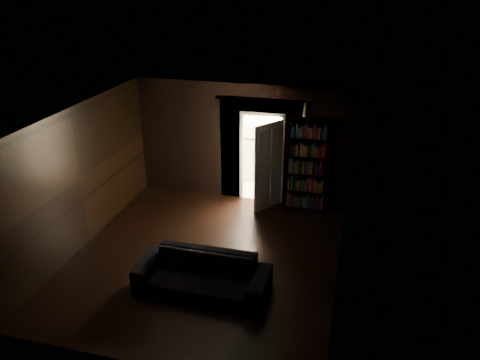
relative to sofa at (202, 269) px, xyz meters
name	(u,v)px	position (x,y,z in m)	size (l,w,h in m)	color
ground	(205,258)	(-0.27, 0.96, -0.44)	(5.50, 5.50, 0.00)	black
room_walls	(219,157)	(-0.28, 2.03, 1.25)	(5.02, 5.61, 2.84)	black
kitchen_alcove	(271,137)	(0.23, 4.83, 0.77)	(2.20, 1.80, 2.60)	#B2AA9C
sofa	(202,269)	(0.00, 0.00, 0.00)	(2.27, 0.98, 0.87)	black
bookshelf	(307,165)	(1.30, 3.51, 0.66)	(0.90, 0.32, 2.20)	black
refrigerator	(250,147)	(-0.37, 5.07, 0.39)	(0.74, 0.68, 1.65)	white
door	(268,167)	(0.46, 3.33, 0.59)	(0.85, 0.05, 2.05)	white
figurine	(305,110)	(1.18, 3.52, 1.91)	(0.10, 0.10, 0.30)	white
bottles	(254,112)	(-0.28, 5.03, 1.35)	(0.66, 0.08, 0.27)	black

